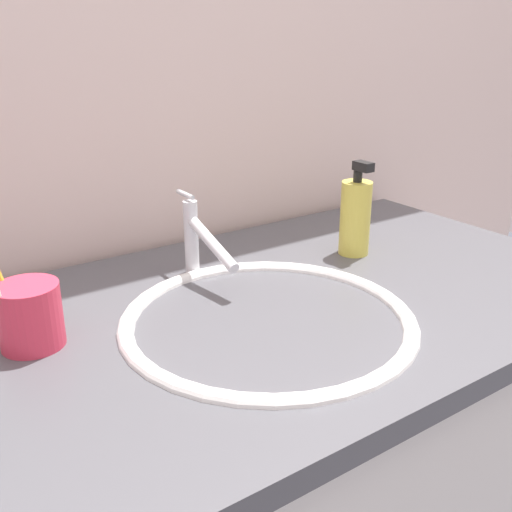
% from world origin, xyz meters
% --- Properties ---
extents(tiled_wall_back, '(2.45, 0.04, 2.40)m').
position_xyz_m(tiled_wall_back, '(0.00, 0.36, 1.20)').
color(tiled_wall_back, beige).
rests_on(tiled_wall_back, ground).
extents(sink_basin, '(0.42, 0.42, 0.09)m').
position_xyz_m(sink_basin, '(0.01, -0.05, 0.81)').
color(sink_basin, white).
rests_on(sink_basin, vanity_counter).
extents(faucet, '(0.02, 0.18, 0.14)m').
position_xyz_m(faucet, '(0.01, 0.14, 0.91)').
color(faucet, silver).
rests_on(faucet, sink_basin).
extents(toothbrush_cup, '(0.08, 0.08, 0.09)m').
position_xyz_m(toothbrush_cup, '(-0.28, 0.07, 0.88)').
color(toothbrush_cup, '#D8334C').
rests_on(toothbrush_cup, vanity_counter).
extents(soap_dispenser, '(0.06, 0.06, 0.17)m').
position_xyz_m(soap_dispenser, '(0.30, 0.08, 0.91)').
color(soap_dispenser, '#DBCC4C').
rests_on(soap_dispenser, vanity_counter).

